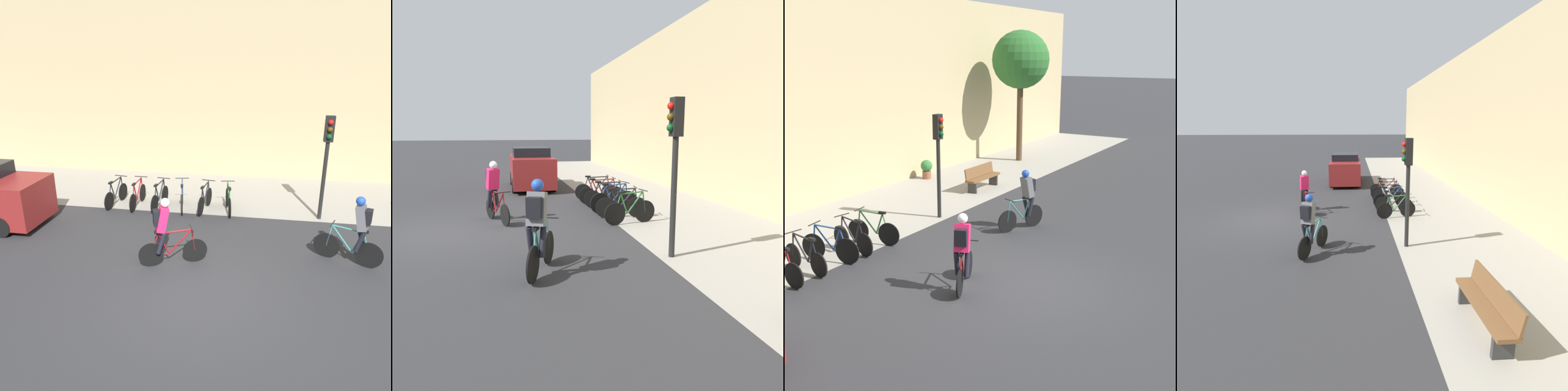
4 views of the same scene
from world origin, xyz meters
TOP-DOWN VIEW (x-y plane):
  - ground at (0.00, 0.00)m, footprint 200.00×200.00m
  - kerb_strip at (0.00, 6.75)m, footprint 44.00×4.50m
  - building_facade at (0.00, 9.30)m, footprint 44.00×0.60m
  - cyclist_pink at (-1.02, 1.17)m, footprint 1.60×0.73m
  - cyclist_grey at (3.54, 1.99)m, footprint 1.55×0.71m
  - parked_bike_0 at (-3.70, 4.88)m, footprint 0.46×1.61m
  - parked_bike_1 at (-2.92, 4.88)m, footprint 0.46×1.67m
  - parked_bike_2 at (-2.14, 4.88)m, footprint 0.46×1.60m
  - parked_bike_3 at (-1.36, 4.88)m, footprint 0.48×1.64m
  - parked_bike_4 at (-0.59, 4.88)m, footprint 0.46×1.58m
  - parked_bike_5 at (0.19, 4.88)m, footprint 0.46×1.58m
  - traffic_light_pole at (3.10, 4.77)m, footprint 0.26×0.30m

SIDE VIEW (x-z plane):
  - ground at x=0.00m, z-range 0.00..0.00m
  - kerb_strip at x=0.00m, z-range 0.00..0.01m
  - parked_bike_2 at x=-2.14m, z-range -0.09..0.85m
  - parked_bike_1 at x=-2.92m, z-range -0.09..0.85m
  - parked_bike_0 at x=-3.70m, z-range -0.09..0.85m
  - parked_bike_4 at x=-0.59m, z-range -0.09..0.86m
  - parked_bike_5 at x=0.19m, z-range -0.09..0.87m
  - parked_bike_3 at x=-1.36m, z-range -0.08..0.88m
  - cyclist_pink at x=-1.02m, z-range 0.07..1.82m
  - cyclist_grey at x=3.54m, z-range 0.06..1.83m
  - traffic_light_pole at x=3.10m, z-range 0.64..3.88m
  - building_facade at x=0.00m, z-range 0.00..7.27m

